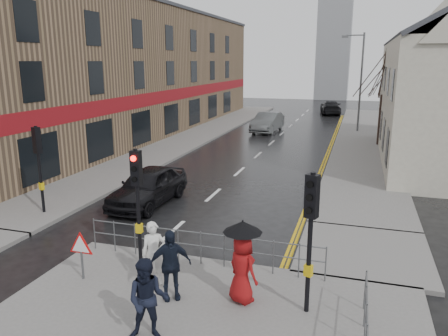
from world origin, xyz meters
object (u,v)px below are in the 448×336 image
Objects in this scene: pedestrian_with_umbrella at (242,259)px; pedestrian_d at (170,265)px; pedestrian_a at (154,253)px; pedestrian_b at (148,300)px; car_parked at (148,186)px; car_mid at (267,122)px.

pedestrian_d is at bearing -167.47° from pedestrian_with_umbrella.
pedestrian_b is at bearing -95.94° from pedestrian_a.
pedestrian_with_umbrella reaches higher than car_parked.
pedestrian_d is at bearing -56.51° from car_parked.
pedestrian_a is at bearing 110.16° from pedestrian_d.
pedestrian_with_umbrella reaches higher than pedestrian_b.
pedestrian_a is 2.39m from pedestrian_b.
pedestrian_b is at bearing -126.43° from pedestrian_with_umbrella.
pedestrian_b is 0.37× the size of car_mid.
car_mid is (-5.00, 27.11, -0.45)m from pedestrian_with_umbrella.
car_parked is at bearing 88.49° from pedestrian_d.
pedestrian_with_umbrella reaches higher than pedestrian_a.
pedestrian_d reaches higher than pedestrian_a.
pedestrian_d is 8.01m from car_parked.
pedestrian_b is 1.66m from pedestrian_d.
pedestrian_b is 1.01× the size of pedestrian_d.
pedestrian_a is 2.46m from pedestrian_with_umbrella.
pedestrian_with_umbrella is 8.74m from car_parked.
car_mid is at bearing 100.45° from pedestrian_with_umbrella.
pedestrian_with_umbrella is at bearing 35.35° from pedestrian_b.
car_mid is at bearing 90.47° from car_parked.
pedestrian_b is at bearing -114.09° from pedestrian_d.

